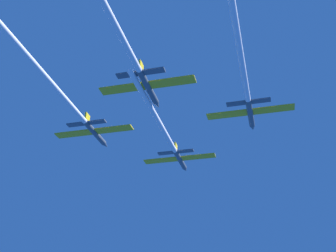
{
  "coord_description": "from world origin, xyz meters",
  "views": [
    {
      "loc": [
        19.95,
        -96.07,
        -42.85
      ],
      "look_at": [
        0.35,
        -16.86,
        -0.01
      ],
      "focal_mm": 46.9,
      "sensor_mm": 36.0,
      "label": 1
    }
  ],
  "objects_px": {
    "jet_lead": "(168,139)",
    "jet_right_wing": "(245,82)",
    "jet_slot": "(121,35)",
    "jet_left_wing": "(65,98)"
  },
  "relations": [
    {
      "from": "jet_lead",
      "to": "jet_slot",
      "type": "height_order",
      "value": "jet_slot"
    },
    {
      "from": "jet_lead",
      "to": "jet_slot",
      "type": "distance_m",
      "value": 35.51
    },
    {
      "from": "jet_left_wing",
      "to": "jet_right_wing",
      "type": "relative_size",
      "value": 1.14
    },
    {
      "from": "jet_lead",
      "to": "jet_left_wing",
      "type": "bearing_deg",
      "value": -126.88
    },
    {
      "from": "jet_lead",
      "to": "jet_right_wing",
      "type": "relative_size",
      "value": 1.0
    },
    {
      "from": "jet_lead",
      "to": "jet_right_wing",
      "type": "distance_m",
      "value": 24.93
    },
    {
      "from": "jet_left_wing",
      "to": "jet_slot",
      "type": "height_order",
      "value": "jet_left_wing"
    },
    {
      "from": "jet_right_wing",
      "to": "jet_left_wing",
      "type": "bearing_deg",
      "value": -174.29
    },
    {
      "from": "jet_right_wing",
      "to": "jet_slot",
      "type": "xyz_separation_m",
      "value": [
        -16.96,
        -18.64,
        -0.93
      ]
    },
    {
      "from": "jet_lead",
      "to": "jet_slot",
      "type": "bearing_deg",
      "value": -87.77
    }
  ]
}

